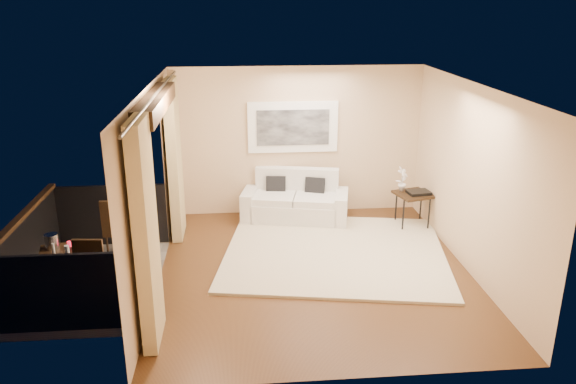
{
  "coord_description": "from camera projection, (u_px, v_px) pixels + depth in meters",
  "views": [
    {
      "loc": [
        -1.05,
        -7.38,
        3.8
      ],
      "look_at": [
        -0.34,
        0.56,
        1.05
      ],
      "focal_mm": 35.0,
      "sensor_mm": 36.0,
      "label": 1
    }
  ],
  "objects": [
    {
      "name": "curtains",
      "position": [
        163.0,
        189.0,
        7.66
      ],
      "size": [
        0.16,
        4.8,
        2.64
      ],
      "color": "#CEB87E",
      "rests_on": "ground"
    },
    {
      "name": "rug",
      "position": [
        335.0,
        252.0,
        8.84
      ],
      "size": [
        3.87,
        3.51,
        0.04
      ],
      "primitive_type": "cube",
      "rotation": [
        0.0,
        0.0,
        -0.18
      ],
      "color": "beige",
      "rests_on": "floor"
    },
    {
      "name": "sofa",
      "position": [
        296.0,
        203.0,
        10.13
      ],
      "size": [
        1.99,
        1.17,
        0.9
      ],
      "rotation": [
        0.0,
        0.0,
        -0.21
      ],
      "color": "silver",
      "rests_on": "floor"
    },
    {
      "name": "balcony_chair_far",
      "position": [
        118.0,
        225.0,
        8.41
      ],
      "size": [
        0.45,
        0.46,
        1.01
      ],
      "rotation": [
        0.0,
        0.0,
        3.1
      ],
      "color": "black",
      "rests_on": "balcony"
    },
    {
      "name": "balcony",
      "position": [
        83.0,
        269.0,
        7.94
      ],
      "size": [
        1.81,
        2.6,
        1.17
      ],
      "color": "#605B56",
      "rests_on": "ground"
    },
    {
      "name": "bistro_table",
      "position": [
        63.0,
        257.0,
        7.39
      ],
      "size": [
        0.68,
        0.68,
        0.67
      ],
      "rotation": [
        0.0,
        0.0,
        0.22
      ],
      "color": "black",
      "rests_on": "balcony"
    },
    {
      "name": "vase",
      "position": [
        54.0,
        250.0,
        7.17
      ],
      "size": [
        0.04,
        0.04,
        0.18
      ],
      "primitive_type": "cylinder",
      "color": "white",
      "rests_on": "bistro_table"
    },
    {
      "name": "orchid",
      "position": [
        402.0,
        179.0,
        9.76
      ],
      "size": [
        0.28,
        0.27,
        0.44
      ],
      "primitive_type": "imported",
      "rotation": [
        0.0,
        0.0,
        0.73
      ],
      "color": "white",
      "rests_on": "side_table"
    },
    {
      "name": "floor",
      "position": [
        314.0,
        271.0,
        8.27
      ],
      "size": [
        5.0,
        5.0,
        0.0
      ],
      "primitive_type": "plane",
      "color": "#533318",
      "rests_on": "ground"
    },
    {
      "name": "candle",
      "position": [
        69.0,
        244.0,
        7.48
      ],
      "size": [
        0.06,
        0.06,
        0.07
      ],
      "primitive_type": "cylinder",
      "color": "red",
      "rests_on": "bistro_table"
    },
    {
      "name": "ice_bucket",
      "position": [
        52.0,
        241.0,
        7.41
      ],
      "size": [
        0.18,
        0.18,
        0.2
      ],
      "primitive_type": "cylinder",
      "color": "silver",
      "rests_on": "bistro_table"
    },
    {
      "name": "room_shell",
      "position": [
        155.0,
        103.0,
        7.27
      ],
      "size": [
        5.0,
        6.4,
        5.0
      ],
      "color": "white",
      "rests_on": "ground"
    },
    {
      "name": "artwork",
      "position": [
        293.0,
        127.0,
        10.06
      ],
      "size": [
        1.62,
        0.07,
        0.92
      ],
      "color": "white",
      "rests_on": "room_shell"
    },
    {
      "name": "side_table",
      "position": [
        413.0,
        196.0,
        9.72
      ],
      "size": [
        0.69,
        0.69,
        0.61
      ],
      "rotation": [
        0.0,
        0.0,
        0.27
      ],
      "color": "black",
      "rests_on": "floor"
    },
    {
      "name": "balcony_chair_near",
      "position": [
        88.0,
        270.0,
        7.17
      ],
      "size": [
        0.42,
        0.43,
        0.9
      ],
      "rotation": [
        0.0,
        0.0,
        -0.08
      ],
      "color": "black",
      "rests_on": "balcony"
    },
    {
      "name": "glass_b",
      "position": [
        74.0,
        245.0,
        7.4
      ],
      "size": [
        0.06,
        0.06,
        0.12
      ],
      "primitive_type": "cylinder",
      "color": "silver",
      "rests_on": "bistro_table"
    },
    {
      "name": "glass_a",
      "position": [
        67.0,
        250.0,
        7.25
      ],
      "size": [
        0.06,
        0.06,
        0.12
      ],
      "primitive_type": "cylinder",
      "color": "silver",
      "rests_on": "bistro_table"
    },
    {
      "name": "tray",
      "position": [
        419.0,
        192.0,
        9.67
      ],
      "size": [
        0.42,
        0.33,
        0.05
      ],
      "primitive_type": "cube",
      "rotation": [
        0.0,
        0.0,
        0.15
      ],
      "color": "black",
      "rests_on": "side_table"
    }
  ]
}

